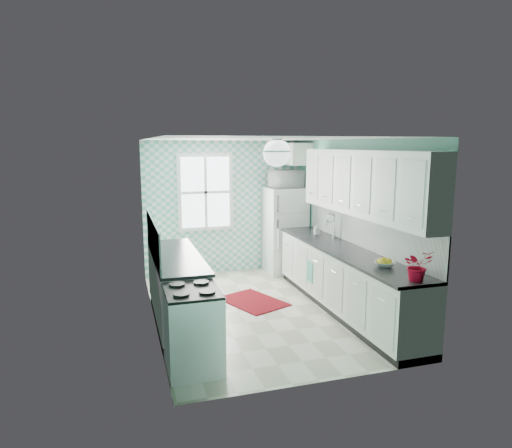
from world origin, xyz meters
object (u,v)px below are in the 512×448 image
object	(u,v)px
ceiling_light	(277,153)
fruit_bowl	(384,264)
microwave	(286,179)
stove	(193,327)
sink	(323,239)
potted_plant	(417,266)
fridge	(285,230)

from	to	relation	value
ceiling_light	fruit_bowl	bearing A→B (deg)	-27.36
fruit_bowl	microwave	world-z (taller)	microwave
stove	fruit_bowl	xyz separation A→B (m)	(2.40, 0.07, 0.51)
ceiling_light	microwave	size ratio (longest dim) A/B	0.59
stove	sink	size ratio (longest dim) A/B	1.57
ceiling_light	microwave	bearing A→B (deg)	67.05
fruit_bowl	potted_plant	world-z (taller)	potted_plant
fruit_bowl	potted_plant	xyz separation A→B (m)	(0.00, -0.64, 0.14)
sink	microwave	bearing A→B (deg)	92.55
sink	potted_plant	distance (m)	2.42
sink	potted_plant	size ratio (longest dim) A/B	1.60
ceiling_light	microwave	distance (m)	2.90
stove	potted_plant	bearing A→B (deg)	-10.41
ceiling_light	fruit_bowl	xyz separation A→B (m)	(1.20, -0.62, -1.35)
ceiling_light	fruit_bowl	distance (m)	1.91
fridge	potted_plant	bearing A→B (deg)	-91.00
fruit_bowl	potted_plant	bearing A→B (deg)	-90.00
fridge	microwave	distance (m)	0.98
stove	ceiling_light	bearing A→B (deg)	32.86
stove	fruit_bowl	world-z (taller)	fruit_bowl
potted_plant	fridge	bearing A→B (deg)	91.33
fruit_bowl	microwave	bearing A→B (deg)	91.59
fridge	potted_plant	world-z (taller)	fridge
potted_plant	microwave	world-z (taller)	microwave
ceiling_light	fridge	xyz separation A→B (m)	(1.11, 2.62, -1.51)
ceiling_light	stove	bearing A→B (deg)	-150.03
fruit_bowl	sink	bearing A→B (deg)	89.89
fridge	stove	bearing A→B (deg)	-127.20
sink	potted_plant	xyz separation A→B (m)	(-0.00, -2.41, 0.19)
fridge	ceiling_light	bearing A→B (deg)	-115.28
microwave	sink	bearing A→B (deg)	93.89
fridge	fruit_bowl	world-z (taller)	fridge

